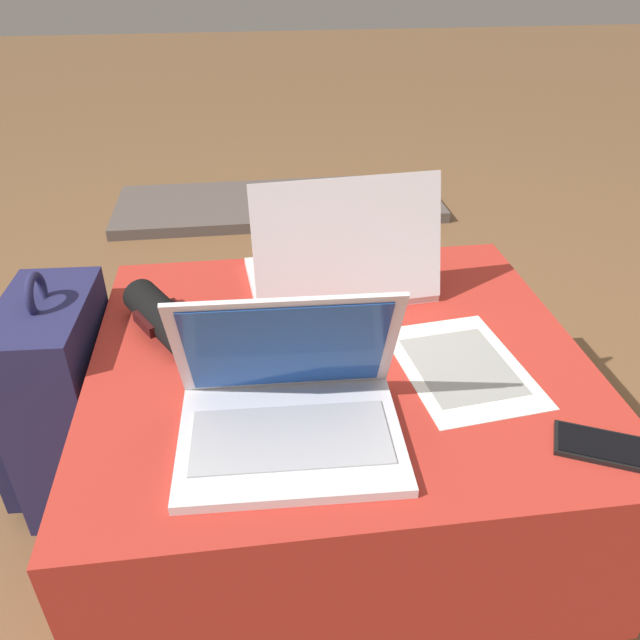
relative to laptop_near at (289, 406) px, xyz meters
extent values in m
plane|color=brown|center=(0.11, 0.20, -0.45)|extent=(14.00, 14.00, 0.00)
cube|color=maroon|center=(0.11, 0.20, -0.42)|extent=(0.87, 0.78, 0.05)
cube|color=#B22D23|center=(0.11, 0.20, -0.22)|extent=(0.90, 0.81, 0.35)
cube|color=silver|center=(0.00, -0.02, -0.04)|extent=(0.35, 0.26, 0.02)
cube|color=#B2B2B7|center=(0.00, -0.03, -0.03)|extent=(0.30, 0.15, 0.00)
cube|color=silver|center=(0.00, 0.05, 0.08)|extent=(0.34, 0.13, 0.23)
cube|color=#1E4799|center=(0.00, 0.04, 0.08)|extent=(0.31, 0.11, 0.20)
cube|color=silver|center=(0.15, 0.47, -0.04)|extent=(0.40, 0.28, 0.02)
cube|color=#B2B2B7|center=(0.14, 0.47, -0.03)|extent=(0.34, 0.17, 0.00)
cube|color=silver|center=(0.15, 0.37, 0.09)|extent=(0.38, 0.10, 0.25)
cube|color=black|center=(0.15, 0.38, 0.09)|extent=(0.34, 0.09, 0.22)
cube|color=black|center=(0.46, -0.10, -0.05)|extent=(0.15, 0.12, 0.01)
cube|color=black|center=(0.46, -0.10, -0.04)|extent=(0.14, 0.11, 0.00)
cube|color=#23234C|center=(-0.44, 0.33, -0.22)|extent=(0.18, 0.31, 0.46)
cube|color=#1E1E41|center=(-0.54, 0.34, -0.31)|extent=(0.07, 0.24, 0.21)
torus|color=#23234C|center=(-0.44, 0.33, 0.04)|extent=(0.02, 0.09, 0.09)
cube|color=silver|center=(0.32, 0.13, -0.05)|extent=(0.24, 0.32, 0.00)
cube|color=gray|center=(0.32, 0.13, -0.05)|extent=(0.19, 0.22, 0.00)
cylinder|color=black|center=(-0.22, 0.31, -0.02)|extent=(0.17, 0.22, 0.07)
cube|color=#350D0D|center=(-0.22, 0.31, -0.02)|extent=(0.11, 0.11, 0.02)
cube|color=#564C47|center=(0.11, 1.86, -0.43)|extent=(1.40, 0.50, 0.04)
camera|label=1|loc=(-0.05, -0.73, 0.62)|focal=35.00mm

